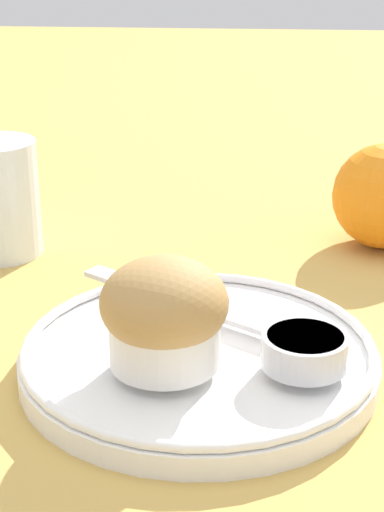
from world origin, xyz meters
The scene contains 6 objects.
ground_plane centered at (0.00, 0.00, 0.00)m, with size 3.00×3.00×0.00m, color tan.
plate centered at (0.00, -0.02, 0.01)m, with size 0.21×0.21×0.02m.
muffin centered at (-0.02, -0.05, 0.05)m, with size 0.07×0.07×0.06m.
cream_ramekin centered at (0.06, -0.04, 0.03)m, with size 0.05×0.05×0.02m.
berry_pair centered at (0.00, 0.02, 0.03)m, with size 0.03×0.02×0.02m.
butter_knife centered at (0.00, 0.02, 0.02)m, with size 0.17×0.12×0.00m.
Camera 1 is at (0.03, -0.47, 0.26)m, focal length 60.00 mm.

